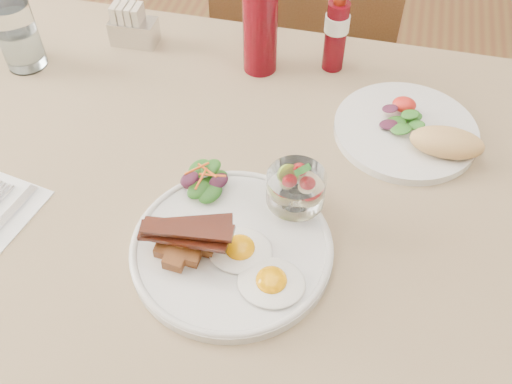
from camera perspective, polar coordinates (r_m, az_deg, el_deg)
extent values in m
plane|color=brown|center=(1.52, -1.08, -18.65)|extent=(5.00, 5.00, 0.00)
cylinder|color=#57371B|center=(1.59, -18.99, 4.31)|extent=(0.06, 0.06, 0.71)
cube|color=#57371B|center=(0.89, -1.75, -0.49)|extent=(1.30, 0.85, 0.04)
cube|color=#937C5A|center=(0.87, -1.78, 0.40)|extent=(1.33, 0.88, 0.00)
cylinder|color=#57371B|center=(1.67, -2.35, 3.84)|extent=(0.04, 0.04, 0.45)
cylinder|color=#57371B|center=(1.63, 9.96, 1.67)|extent=(0.04, 0.04, 0.45)
cylinder|color=#57371B|center=(1.93, 0.50, 11.24)|extent=(0.04, 0.04, 0.45)
cylinder|color=#57371B|center=(1.90, 11.29, 9.46)|extent=(0.04, 0.04, 0.45)
cube|color=#57371B|center=(1.62, 5.44, 13.20)|extent=(0.42, 0.42, 0.03)
cube|color=#57371B|center=(1.32, 4.63, 16.55)|extent=(0.42, 0.03, 0.46)
cylinder|color=silver|center=(0.79, -2.44, -5.69)|extent=(0.28, 0.28, 0.02)
ellipsoid|color=white|center=(0.75, 1.54, -9.02)|extent=(0.09, 0.08, 0.01)
ellipsoid|color=#FF9E05|center=(0.74, 1.55, -8.79)|extent=(0.04, 0.04, 0.02)
ellipsoid|color=white|center=(0.78, -1.61, -5.81)|extent=(0.09, 0.08, 0.01)
ellipsoid|color=#FF9E05|center=(0.77, -1.62, -5.57)|extent=(0.04, 0.04, 0.02)
cube|color=brown|center=(0.78, -7.28, -4.76)|extent=(0.03, 0.03, 0.03)
cube|color=brown|center=(0.76, -6.57, -6.22)|extent=(0.03, 0.03, 0.03)
cube|color=brown|center=(0.78, -9.14, -5.65)|extent=(0.03, 0.03, 0.02)
cube|color=brown|center=(0.77, -5.04, -5.37)|extent=(0.03, 0.03, 0.03)
cube|color=brown|center=(0.76, -8.10, -6.66)|extent=(0.03, 0.03, 0.03)
cube|color=brown|center=(0.79, -8.06, -4.06)|extent=(0.03, 0.03, 0.02)
cube|color=brown|center=(0.76, -6.60, -4.69)|extent=(0.03, 0.03, 0.03)
cube|color=brown|center=(0.76, -7.86, -4.67)|extent=(0.03, 0.03, 0.02)
cube|color=#4A180C|center=(0.76, -7.26, -4.15)|extent=(0.12, 0.04, 0.01)
cube|color=#4A180C|center=(0.75, -7.25, -4.54)|extent=(0.12, 0.03, 0.01)
cube|color=#4A180C|center=(0.75, -6.93, -3.32)|extent=(0.12, 0.06, 0.01)
cube|color=#4A180C|center=(0.74, -6.85, -3.74)|extent=(0.12, 0.03, 0.01)
ellipsoid|color=#1C4A13|center=(0.85, -5.14, 0.42)|extent=(0.05, 0.04, 0.01)
ellipsoid|color=#1C4A13|center=(0.85, -3.98, 1.26)|extent=(0.05, 0.04, 0.01)
ellipsoid|color=#3B1226|center=(0.85, -6.38, 1.13)|extent=(0.04, 0.03, 0.01)
ellipsoid|color=#1C4A13|center=(0.83, -4.61, -0.12)|extent=(0.05, 0.04, 0.01)
ellipsoid|color=#1C4A13|center=(0.83, -5.82, 0.22)|extent=(0.04, 0.04, 0.01)
ellipsoid|color=#3B1226|center=(0.83, -3.76, 1.09)|extent=(0.04, 0.03, 0.01)
ellipsoid|color=#1C4A13|center=(0.85, -5.67, 2.34)|extent=(0.05, 0.04, 0.01)
ellipsoid|color=#1C4A13|center=(0.84, -4.53, 2.45)|extent=(0.04, 0.03, 0.01)
ellipsoid|color=#3B1226|center=(0.83, -6.69, 1.30)|extent=(0.04, 0.03, 0.01)
cylinder|color=#DB5417|center=(0.83, -4.89, 2.17)|extent=(0.04, 0.02, 0.01)
cylinder|color=#DB5417|center=(0.83, -5.95, 2.36)|extent=(0.03, 0.03, 0.01)
cylinder|color=#DB5417|center=(0.82, -4.38, 1.70)|extent=(0.04, 0.01, 0.01)
cylinder|color=#DB5417|center=(0.82, -5.51, 1.34)|extent=(0.01, 0.04, 0.01)
cylinder|color=white|center=(0.82, 3.86, -1.51)|extent=(0.05, 0.05, 0.01)
cylinder|color=white|center=(0.81, 3.90, -1.00)|extent=(0.02, 0.02, 0.02)
cylinder|color=white|center=(0.79, 4.01, 0.40)|extent=(0.08, 0.08, 0.05)
cylinder|color=#FDF1B3|center=(0.80, 3.09, 0.28)|extent=(0.02, 0.02, 0.01)
cylinder|color=#FDF1B3|center=(0.79, 5.00, -0.08)|extent=(0.02, 0.02, 0.01)
cylinder|color=#FDF1B3|center=(0.80, 3.95, 1.13)|extent=(0.02, 0.02, 0.01)
cylinder|color=#90AF35|center=(0.79, 3.25, 1.59)|extent=(0.03, 0.03, 0.01)
cone|color=red|center=(0.77, 5.02, 0.79)|extent=(0.02, 0.02, 0.02)
cone|color=red|center=(0.77, 3.18, 1.12)|extent=(0.02, 0.02, 0.02)
cone|color=red|center=(0.78, 4.21, 2.33)|extent=(0.02, 0.02, 0.02)
ellipsoid|color=#307D2D|center=(0.77, 4.42, 2.10)|extent=(0.02, 0.01, 0.00)
ellipsoid|color=#307D2D|center=(0.77, 4.96, 2.35)|extent=(0.02, 0.01, 0.00)
cylinder|color=silver|center=(0.98, 14.72, 5.99)|extent=(0.24, 0.24, 0.01)
ellipsoid|color=#1C4A13|center=(0.98, 13.83, 6.82)|extent=(0.04, 0.03, 0.01)
ellipsoid|color=#1C4A13|center=(0.99, 15.38, 7.27)|extent=(0.04, 0.03, 0.01)
ellipsoid|color=#3B1226|center=(0.96, 13.11, 6.60)|extent=(0.03, 0.03, 0.01)
ellipsoid|color=#1C4A13|center=(0.95, 14.29, 6.12)|extent=(0.04, 0.03, 0.01)
ellipsoid|color=#1C4A13|center=(0.96, 15.72, 6.47)|extent=(0.03, 0.03, 0.01)
ellipsoid|color=#3B1226|center=(0.98, 13.25, 8.12)|extent=(0.03, 0.02, 0.01)
ellipsoid|color=#1C4A13|center=(0.97, 15.17, 7.50)|extent=(0.03, 0.03, 0.01)
ellipsoid|color=red|center=(1.00, 14.55, 8.28)|extent=(0.04, 0.03, 0.02)
ellipsoid|color=tan|center=(0.94, 18.58, 4.83)|extent=(0.12, 0.08, 0.05)
cylinder|color=#51040C|center=(1.05, 0.42, 15.94)|extent=(0.07, 0.07, 0.16)
cylinder|color=#51040C|center=(1.07, 7.96, 15.15)|extent=(0.04, 0.04, 0.13)
cylinder|color=silver|center=(1.05, 8.12, 16.39)|extent=(0.05, 0.05, 0.03)
cube|color=silver|center=(1.17, -12.08, 15.41)|extent=(0.09, 0.05, 0.05)
cube|color=tan|center=(1.17, -13.71, 16.68)|extent=(0.01, 0.04, 0.05)
cube|color=tan|center=(1.16, -13.01, 16.65)|extent=(0.01, 0.04, 0.05)
cube|color=tan|center=(1.16, -12.32, 16.61)|extent=(0.01, 0.04, 0.05)
cube|color=tan|center=(1.15, -11.61, 16.57)|extent=(0.01, 0.04, 0.05)
cylinder|color=white|center=(1.15, -22.69, 14.24)|extent=(0.07, 0.07, 0.13)
cylinder|color=silver|center=(1.16, -22.31, 13.20)|extent=(0.06, 0.06, 0.07)
cube|color=silver|center=(0.94, -24.14, -0.22)|extent=(0.01, 0.04, 0.00)
cube|color=silver|center=(0.93, -23.80, -0.36)|extent=(0.01, 0.04, 0.00)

